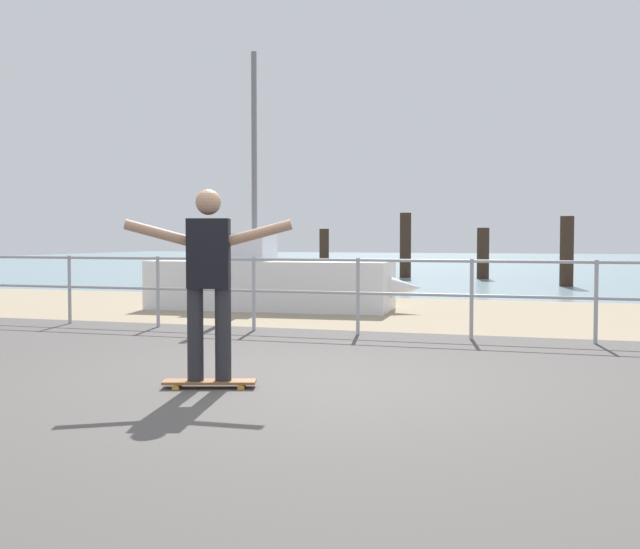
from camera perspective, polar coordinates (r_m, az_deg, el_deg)
ground_plane at (r=6.07m, az=-6.26°, el=-9.85°), size 24.00×10.00×0.04m
beach_strip at (r=13.69m, az=7.35°, el=-2.83°), size 24.00×6.00×0.04m
sea_surface at (r=41.51m, az=14.17°, el=0.81°), size 72.00×50.00×0.04m
railing_fence at (r=10.59m, az=-1.13°, el=-0.67°), size 10.58×0.05×1.05m
sailboat at (r=14.10m, az=-3.06°, el=-0.54°), size 5.01×1.67×4.68m
skateboard at (r=6.84m, az=-8.13°, el=-7.85°), size 0.82×0.43×0.08m
skateboarder at (r=6.73m, az=-8.18°, el=0.12°), size 1.40×0.52×1.65m
groyne_post_0 at (r=25.32m, az=0.31°, el=1.55°), size 0.31×0.31×1.61m
groyne_post_1 at (r=25.55m, az=6.30°, el=2.14°), size 0.37×0.37×2.14m
groyne_post_2 at (r=25.08m, az=11.90°, el=1.51°), size 0.38×0.38×1.64m
groyne_post_3 at (r=21.74m, az=17.69°, el=1.61°), size 0.36×0.36×1.90m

